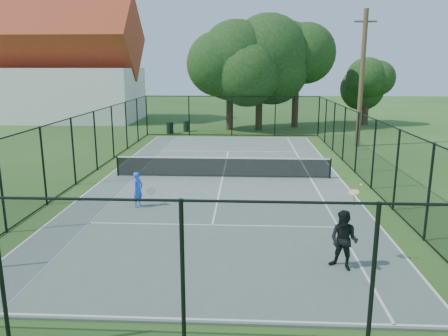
{
  "coord_description": "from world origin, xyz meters",
  "views": [
    {
      "loc": [
        1.07,
        -19.9,
        5.15
      ],
      "look_at": [
        0.21,
        -3.0,
        1.2
      ],
      "focal_mm": 35.0,
      "sensor_mm": 36.0,
      "label": 1
    }
  ],
  "objects_px": {
    "tennis_net": "(223,166)",
    "player_black": "(344,240)",
    "trash_bin_left": "(170,128)",
    "utility_pole": "(362,79)",
    "trash_bin_right": "(187,126)",
    "player_blue": "(138,190)"
  },
  "relations": [
    {
      "from": "tennis_net",
      "to": "trash_bin_right",
      "type": "distance_m",
      "value": 15.52
    },
    {
      "from": "trash_bin_left",
      "to": "trash_bin_right",
      "type": "distance_m",
      "value": 1.66
    },
    {
      "from": "trash_bin_left",
      "to": "player_black",
      "type": "distance_m",
      "value": 24.77
    },
    {
      "from": "trash_bin_left",
      "to": "trash_bin_right",
      "type": "xyz_separation_m",
      "value": [
        1.16,
        1.18,
        -0.02
      ]
    },
    {
      "from": "trash_bin_right",
      "to": "player_black",
      "type": "bearing_deg",
      "value": -73.32
    },
    {
      "from": "player_black",
      "to": "utility_pole",
      "type": "bearing_deg",
      "value": 75.22
    },
    {
      "from": "player_black",
      "to": "tennis_net",
      "type": "bearing_deg",
      "value": 110.95
    },
    {
      "from": "tennis_net",
      "to": "trash_bin_right",
      "type": "xyz_separation_m",
      "value": [
        -3.73,
        15.07,
        -0.14
      ]
    },
    {
      "from": "utility_pole",
      "to": "player_black",
      "type": "xyz_separation_m",
      "value": [
        -4.85,
        -18.38,
        -3.55
      ]
    },
    {
      "from": "player_blue",
      "to": "trash_bin_left",
      "type": "bearing_deg",
      "value": 96.22
    },
    {
      "from": "trash_bin_right",
      "to": "player_blue",
      "type": "bearing_deg",
      "value": -87.52
    },
    {
      "from": "trash_bin_left",
      "to": "player_blue",
      "type": "relative_size",
      "value": 0.68
    },
    {
      "from": "trash_bin_right",
      "to": "utility_pole",
      "type": "height_order",
      "value": "utility_pole"
    },
    {
      "from": "player_black",
      "to": "trash_bin_right",
      "type": "bearing_deg",
      "value": 106.68
    },
    {
      "from": "trash_bin_left",
      "to": "trash_bin_right",
      "type": "bearing_deg",
      "value": 45.52
    },
    {
      "from": "tennis_net",
      "to": "player_black",
      "type": "relative_size",
      "value": 4.62
    },
    {
      "from": "utility_pole",
      "to": "tennis_net",
      "type": "bearing_deg",
      "value": -133.17
    },
    {
      "from": "trash_bin_left",
      "to": "utility_pole",
      "type": "distance_m",
      "value": 14.74
    },
    {
      "from": "trash_bin_left",
      "to": "player_black",
      "type": "relative_size",
      "value": 0.41
    },
    {
      "from": "tennis_net",
      "to": "utility_pole",
      "type": "distance_m",
      "value": 12.91
    },
    {
      "from": "trash_bin_left",
      "to": "utility_pole",
      "type": "height_order",
      "value": "utility_pole"
    },
    {
      "from": "utility_pole",
      "to": "player_blue",
      "type": "relative_size",
      "value": 6.59
    }
  ]
}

